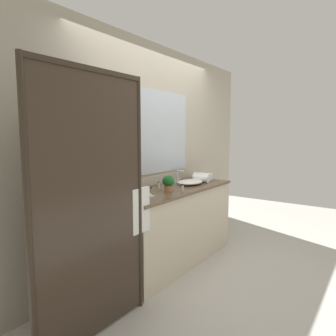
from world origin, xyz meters
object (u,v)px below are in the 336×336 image
object	(u,v)px
potted_plant	(168,183)
amenity_bottle_body_wash	(182,188)
amenity_bottle_lotion	(144,191)
rolled_towel_middle	(202,177)
sink_basin	(190,182)
rolled_towel_near_edge	(205,176)
amenity_bottle_conditioner	(159,185)
rolled_towel_far_edge	(201,179)
faucet	(178,179)
soap_dish	(149,196)

from	to	relation	value
potted_plant	amenity_bottle_body_wash	size ratio (longest dim) A/B	2.03
amenity_bottle_lotion	rolled_towel_middle	distance (m)	1.19
sink_basin	rolled_towel_near_edge	world-z (taller)	rolled_towel_near_edge
potted_plant	amenity_bottle_conditioner	distance (m)	0.22
amenity_bottle_body_wash	potted_plant	bearing A→B (deg)	119.49
rolled_towel_middle	amenity_bottle_body_wash	bearing A→B (deg)	-165.40
amenity_bottle_body_wash	rolled_towel_far_edge	bearing A→B (deg)	13.09
amenity_bottle_conditioner	rolled_towel_middle	xyz separation A→B (m)	(0.80, -0.12, 0.01)
amenity_bottle_conditioner	rolled_towel_far_edge	xyz separation A→B (m)	(0.69, -0.17, 0.01)
faucet	potted_plant	distance (m)	0.60
faucet	rolled_towel_near_edge	xyz separation A→B (m)	(0.45, -0.16, -0.01)
sink_basin	potted_plant	bearing A→B (deg)	-174.28
amenity_bottle_conditioner	faucet	bearing A→B (deg)	6.12
sink_basin	amenity_bottle_conditioner	bearing A→B (deg)	163.18
soap_dish	rolled_towel_middle	distance (m)	1.22
amenity_bottle_conditioner	amenity_bottle_lotion	world-z (taller)	amenity_bottle_lotion
rolled_towel_near_edge	rolled_towel_middle	xyz separation A→B (m)	(-0.11, -0.01, 0.01)
potted_plant	rolled_towel_middle	distance (m)	0.88
sink_basin	rolled_towel_middle	size ratio (longest dim) A/B	1.63
potted_plant	rolled_towel_near_edge	size ratio (longest dim) A/B	0.97
amenity_bottle_body_wash	rolled_towel_far_edge	world-z (taller)	rolled_towel_far_edge
amenity_bottle_conditioner	amenity_bottle_body_wash	world-z (taller)	amenity_bottle_body_wash
faucet	soap_dish	world-z (taller)	faucet
rolled_towel_far_edge	soap_dish	bearing A→B (deg)	-178.42
amenity_bottle_lotion	rolled_towel_middle	xyz separation A→B (m)	(1.19, -0.01, 0.01)
sink_basin	amenity_bottle_conditioner	xyz separation A→B (m)	(-0.46, 0.14, 0.01)
faucet	amenity_bottle_conditioner	world-z (taller)	faucet
rolled_towel_near_edge	rolled_towel_middle	size ratio (longest dim) A/B	0.77
rolled_towel_middle	rolled_towel_far_edge	xyz separation A→B (m)	(-0.11, -0.05, -0.01)
amenity_bottle_body_wash	rolled_towel_middle	xyz separation A→B (m)	(0.80, 0.21, 0.01)
amenity_bottle_body_wash	rolled_towel_near_edge	distance (m)	0.94
faucet	potted_plant	world-z (taller)	potted_plant
sink_basin	faucet	bearing A→B (deg)	90.00
sink_basin	potted_plant	distance (m)	0.55
sink_basin	amenity_bottle_lotion	bearing A→B (deg)	177.97
potted_plant	amenity_bottle_conditioner	world-z (taller)	potted_plant
rolled_towel_near_edge	rolled_towel_far_edge	distance (m)	0.23
faucet	amenity_bottle_lotion	bearing A→B (deg)	-169.51
rolled_towel_near_edge	rolled_towel_middle	world-z (taller)	rolled_towel_middle
sink_basin	amenity_bottle_body_wash	bearing A→B (deg)	-157.97
soap_dish	amenity_bottle_lotion	size ratio (longest dim) A/B	1.13
sink_basin	amenity_bottle_lotion	distance (m)	0.86
soap_dish	amenity_bottle_lotion	bearing A→B (deg)	72.74
sink_basin	rolled_towel_far_edge	xyz separation A→B (m)	(0.23, -0.03, 0.01)
sink_basin	potted_plant	xyz separation A→B (m)	(-0.54, -0.05, 0.07)
faucet	amenity_bottle_body_wash	xyz separation A→B (m)	(-0.47, -0.38, -0.01)
potted_plant	rolled_towel_near_edge	distance (m)	1.00
amenity_bottle_body_wash	rolled_towel_far_edge	size ratio (longest dim) A/B	0.43
potted_plant	amenity_bottle_body_wash	xyz separation A→B (m)	(0.08, -0.13, -0.06)
sink_basin	rolled_towel_far_edge	bearing A→B (deg)	-7.01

